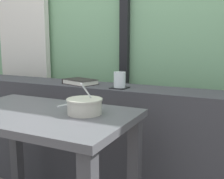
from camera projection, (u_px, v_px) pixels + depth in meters
outdoor_backdrop at (130, 0)px, 2.22m from camera, size 4.80×0.08×2.80m
curtain_left_panel at (23, 23)px, 2.61m from camera, size 0.56×0.06×2.50m
window_divider_post at (125, 12)px, 2.18m from camera, size 0.07×0.05×2.60m
dark_console_ledge at (99, 141)px, 1.92m from camera, size 2.80×0.29×0.79m
breakfast_table at (41, 140)px, 1.39m from camera, size 0.93×0.57×0.73m
coaster_square at (120, 88)px, 1.72m from camera, size 0.10×0.10×0.00m
juice_glass at (120, 80)px, 1.72m from camera, size 0.07×0.07×0.10m
closed_book at (80, 82)px, 1.89m from camera, size 0.25×0.20×0.03m
soup_bowl at (85, 106)px, 1.32m from camera, size 0.17×0.17×0.15m
fork_utensil at (70, 104)px, 1.52m from camera, size 0.05×0.17×0.01m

